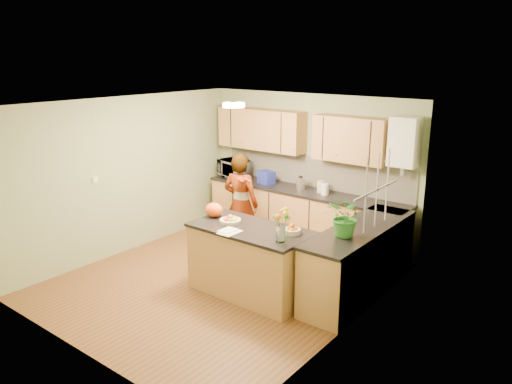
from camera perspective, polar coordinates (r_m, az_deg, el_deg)
The scene contains 28 objects.
floor at distance 7.24m, azimuth -3.89°, elevation -10.08°, with size 4.50×4.50×0.00m, color brown.
ceiling at distance 6.56m, azimuth -4.30°, elevation 10.03°, with size 4.00×4.50×0.02m, color silver.
wall_back at distance 8.54m, azimuth 6.06°, elevation 2.76°, with size 4.00×0.02×2.50m, color #90A072.
wall_front at distance 5.43m, azimuth -20.25°, elevation -5.66°, with size 4.00×0.02×2.50m, color #90A072.
wall_left at distance 8.23m, azimuth -14.51°, elevation 1.85°, with size 0.02×4.50×2.50m, color #90A072.
wall_right at distance 5.71m, azimuth 11.06°, elevation -3.93°, with size 0.02×4.50×2.50m, color #90A072.
back_counter at distance 8.45m, azimuth 5.41°, elevation -2.85°, with size 3.64×0.62×0.94m.
right_counter at distance 6.82m, azimuth 11.77°, elevation -7.70°, with size 0.62×2.24×0.94m.
splashback at distance 8.49m, azimuth 6.57°, elevation 2.31°, with size 3.60×0.02×0.52m, color beige.
upper_cabinets at distance 8.38m, azimuth 4.53°, elevation 6.73°, with size 3.20×0.34×0.70m.
boiler at distance 7.53m, azimuth 16.61°, elevation 5.50°, with size 0.40×0.30×0.86m.
window_right at distance 6.14m, azimuth 13.71°, elevation 0.24°, with size 0.01×1.30×1.05m.
light_switch at distance 7.87m, azimuth -17.90°, elevation 1.35°, with size 0.02×0.09×0.09m, color white.
ceiling_lamp at distance 6.79m, azimuth -2.56°, elevation 9.91°, with size 0.30×0.30×0.07m.
peninsula_island at distance 6.70m, azimuth -0.61°, elevation -7.85°, with size 1.62×0.83×0.93m.
fruit_dish at distance 6.72m, azimuth -2.95°, elevation -3.15°, with size 0.29×0.29×0.10m.
orange_bowl at distance 6.32m, azimuth 4.15°, elevation -4.31°, with size 0.22×0.22×0.13m.
flower_vase at distance 5.94m, azimuth 2.82°, elevation -2.83°, with size 0.26×0.26×0.48m.
orange_bag at distance 6.96m, azimuth -4.82°, elevation -2.05°, with size 0.26×0.22×0.20m, color #FF5615.
papers at distance 6.37m, azimuth -3.01°, elevation -4.57°, with size 0.21×0.29×0.01m, color white.
violinist at distance 7.92m, azimuth -1.74°, elevation -1.38°, with size 0.60×0.39×1.64m, color tan.
violin at distance 7.51m, azimuth -1.67°, elevation 1.57°, with size 0.56×0.22×0.11m, color #510E05, non-canonical shape.
microwave at distance 9.12m, azimuth -2.51°, elevation 2.68°, with size 0.58×0.39×0.32m, color white.
blue_box at distance 8.68m, azimuth 1.19°, elevation 1.69°, with size 0.28×0.20×0.22m, color navy.
kettle at distance 8.33m, azimuth 5.11°, elevation 1.05°, with size 0.14×0.14×0.27m.
jar_cream at distance 8.19m, azimuth 7.43°, elevation 0.60°, with size 0.12×0.12×0.19m, color beige.
jar_white at distance 8.05m, azimuth 7.89°, elevation 0.30°, with size 0.12×0.12×0.18m, color white.
potted_plant at distance 6.20m, azimuth 10.32°, elevation -2.81°, with size 0.47×0.40×0.52m, color #2A7326.
Camera 1 is at (4.39, -4.83, 3.12)m, focal length 35.00 mm.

